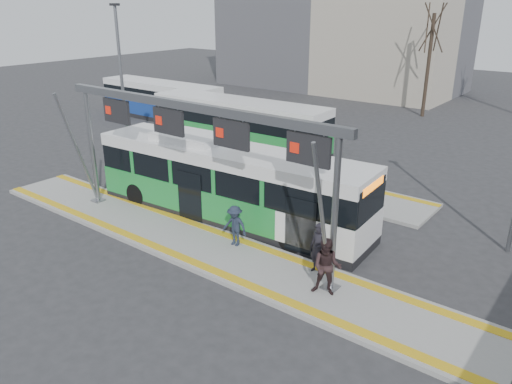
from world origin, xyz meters
TOP-DOWN VIEW (x-y plane):
  - ground at (0.00, 0.00)m, footprint 120.00×120.00m
  - platform_main at (0.00, 0.00)m, footprint 22.00×3.00m
  - platform_second at (-4.00, 8.00)m, footprint 20.00×3.00m
  - tactile_main at (0.00, 0.00)m, footprint 22.00×2.65m
  - tactile_second at (-4.00, 9.15)m, footprint 20.00×0.35m
  - gantry at (-0.35, 0.25)m, footprint 13.00×1.68m
  - hero_bus at (-0.79, 2.73)m, footprint 12.47×3.40m
  - bg_bus_green at (-7.41, 11.41)m, footprint 12.01×2.94m
  - bg_bus_blue at (-17.39, 14.05)m, footprint 10.82×2.45m
  - passenger_a at (4.66, 0.88)m, footprint 0.72×0.54m
  - passenger_b at (5.54, -0.07)m, footprint 1.09×0.97m
  - passenger_c at (1.21, 0.75)m, footprint 1.05×0.66m
  - tree_left at (-1.58, 27.33)m, footprint 1.40×1.40m
  - tree_far at (-23.63, 32.89)m, footprint 1.40×1.40m
  - lamp_west at (-9.20, 4.29)m, footprint 0.50×0.25m

SIDE VIEW (x-z plane):
  - ground at x=0.00m, z-range 0.00..0.00m
  - platform_main at x=0.00m, z-range 0.00..0.15m
  - platform_second at x=-4.00m, z-range 0.00..0.15m
  - tactile_main at x=0.00m, z-range 0.15..0.17m
  - tactile_second at x=-4.00m, z-range 0.15..0.17m
  - passenger_c at x=1.21m, z-range 0.15..1.70m
  - passenger_a at x=4.66m, z-range 0.15..1.92m
  - passenger_b at x=5.54m, z-range 0.15..2.00m
  - bg_bus_blue at x=-17.39m, z-range -0.02..2.80m
  - bg_bus_green at x=-7.41m, z-range -0.02..2.96m
  - hero_bus at x=-0.79m, z-range -0.14..3.25m
  - gantry at x=-0.35m, z-range 1.70..6.90m
  - lamp_west at x=-9.20m, z-range 0.24..8.75m
  - tree_far at x=-23.63m, z-range 1.81..8.80m
  - tree_left at x=-1.58m, z-range 2.28..11.08m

